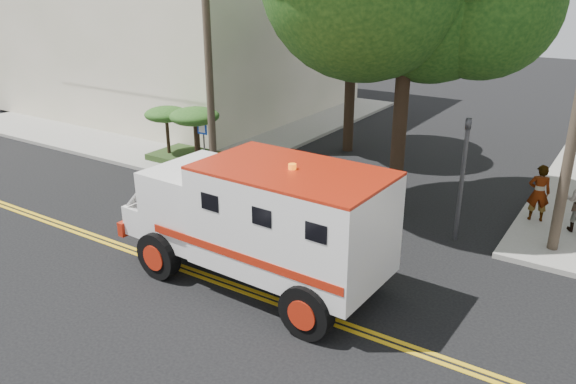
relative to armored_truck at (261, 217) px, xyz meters
The scene contains 10 objects.
ground 1.95m from the armored_truck, 135.02° to the right, with size 100.00×100.00×0.00m, color black.
sidewalk_nw 19.18m from the armored_truck, 137.26° to the left, with size 17.00×17.00×0.15m, color gray.
building_left 21.85m from the armored_truck, 137.94° to the left, with size 16.00×14.00×10.00m, color beige.
utility_pole_left 8.65m from the armored_truck, 138.29° to the left, with size 0.28×0.28×9.00m, color #382D23.
tree_left 12.34m from the armored_truck, 105.93° to the left, with size 4.48×4.20×7.70m.
traffic_signal 6.04m from the armored_truck, 57.19° to the left, with size 0.15×0.18×3.60m.
accessibility_sign 8.79m from the armored_truck, 140.05° to the left, with size 0.45×0.10×2.02m.
palm_planter 10.03m from the armored_truck, 142.61° to the left, with size 3.52×2.63×2.36m.
armored_truck is the anchor object (origin of this frame).
pedestrian_a 9.00m from the armored_truck, 56.39° to the left, with size 0.65×0.42×1.78m, color gray.
Camera 1 is at (7.74, -9.40, 7.10)m, focal length 35.00 mm.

